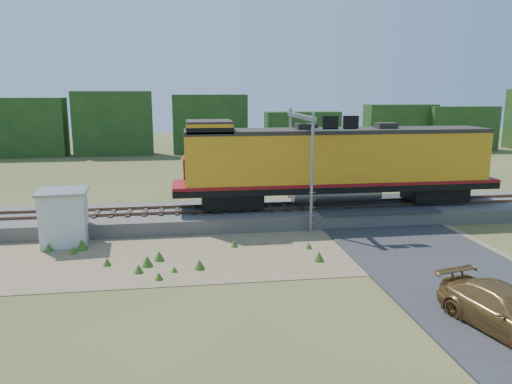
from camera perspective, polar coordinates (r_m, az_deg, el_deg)
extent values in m
plane|color=#475123|center=(23.94, 1.86, -7.05)|extent=(140.00, 140.00, 0.00)
cube|color=slate|center=(29.52, -0.19, -2.63)|extent=(70.00, 5.00, 0.80)
cube|color=brown|center=(28.71, 0.01, -2.05)|extent=(70.00, 0.10, 0.16)
cube|color=brown|center=(30.10, -0.39, -1.41)|extent=(70.00, 0.10, 0.16)
cube|color=#8C7754|center=(24.16, -3.06, -6.85)|extent=(26.00, 8.00, 0.03)
cube|color=#38383A|center=(31.16, 12.66, -1.34)|extent=(7.00, 5.20, 0.06)
cube|color=#38383A|center=(46.31, 5.59, 2.07)|extent=(7.00, 24.00, 0.08)
cube|color=#193C16|center=(60.62, -4.52, 7.39)|extent=(36.00, 3.00, 6.50)
cube|color=black|center=(29.14, -2.77, -0.82)|extent=(3.49, 2.23, 0.87)
cube|color=black|center=(32.81, 19.71, -0.09)|extent=(3.49, 2.23, 0.87)
cube|color=black|center=(30.26, 9.18, 0.69)|extent=(19.39, 2.91, 0.35)
cylinder|color=gray|center=(30.35, 9.15, -0.17)|extent=(5.33, 1.16, 1.16)
cube|color=orange|center=(29.99, 9.28, 3.84)|extent=(17.94, 2.81, 3.01)
cube|color=maroon|center=(30.21, 9.20, 1.24)|extent=(19.39, 2.96, 0.17)
cube|color=#28231E|center=(29.82, 9.38, 6.93)|extent=(17.94, 2.86, 0.23)
cube|color=orange|center=(28.44, -5.40, 7.26)|extent=(2.52, 2.81, 0.68)
cube|color=#28231E|center=(28.42, -5.42, 8.02)|extent=(2.52, 2.86, 0.12)
cube|color=black|center=(28.45, -5.40, 7.16)|extent=(2.57, 2.86, 0.34)
cube|color=maroon|center=(28.65, -8.23, 2.83)|extent=(0.10, 1.94, 1.16)
cube|color=#28231E|center=(29.28, 5.75, 7.38)|extent=(1.16, 0.97, 0.44)
cube|color=#28231E|center=(30.81, 14.60, 7.27)|extent=(1.16, 0.97, 0.44)
cube|color=silver|center=(26.83, -21.06, -2.83)|extent=(2.30, 2.30, 2.66)
cube|color=gray|center=(26.54, -21.28, 0.07)|extent=(2.53, 2.53, 0.13)
cylinder|color=gray|center=(26.77, 6.41, 2.09)|extent=(0.17, 0.17, 6.53)
cylinder|color=gray|center=(32.15, 3.88, 3.72)|extent=(0.17, 0.17, 6.53)
cube|color=gray|center=(29.16, 5.13, 8.61)|extent=(0.23, 6.20, 0.23)
cube|color=gray|center=(26.79, 8.85, 7.06)|extent=(2.43, 0.14, 0.14)
cube|color=black|center=(26.71, 8.49, 7.86)|extent=(0.84, 0.14, 0.70)
cube|color=black|center=(27.06, 10.78, 7.83)|extent=(0.84, 0.14, 0.70)
imported|color=olive|center=(18.22, 26.82, -12.10)|extent=(3.11, 5.25, 1.43)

